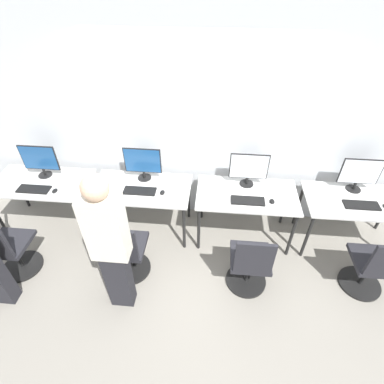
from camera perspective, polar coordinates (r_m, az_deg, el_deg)
The scene contains 22 objects.
ground_plane at distance 4.07m, azimuth -0.18°, elevation -10.97°, with size 20.00×20.00×0.00m, color gray.
wall_back at distance 3.81m, azimuth 0.96°, elevation 12.45°, with size 12.00×0.05×2.80m.
desk_far_left at distance 4.44m, azimuth -26.61°, elevation 0.98°, with size 1.26×0.69×0.74m.
monitor_far_left at distance 4.37m, azimuth -27.02°, elevation 5.46°, with size 0.48×0.18×0.45m.
keyboard_far_left at distance 4.29m, azimuth -27.91°, elevation 0.48°, with size 0.41×0.16×0.02m.
mouse_far_left at distance 4.13m, azimuth -24.68°, elevation 0.21°, with size 0.06×0.09×0.03m.
office_chair_far_left at distance 4.16m, azimuth -31.43°, elevation -9.54°, with size 0.48×0.48×0.92m.
desk_left at distance 3.93m, azimuth -9.53°, elevation -0.04°, with size 1.26×0.69×0.74m.
monitor_left at distance 3.90m, azimuth -9.37°, elevation 5.53°, with size 0.48×0.18×0.45m.
keyboard_left at distance 3.82m, azimuth -9.92°, elevation 0.21°, with size 0.41×0.16×0.02m.
mouse_left at distance 3.75m, azimuth -5.66°, elevation -0.08°, with size 0.06×0.09×0.03m.
office_chair_left at distance 3.63m, azimuth -12.39°, elevation -11.26°, with size 0.48×0.48×0.92m.
person_left at distance 2.95m, azimuth -15.41°, elevation -9.39°, with size 0.36×0.23×1.77m.
desk_right at distance 3.85m, azimuth 10.32°, elevation -1.23°, with size 1.26×0.69×0.74m.
monitor_right at distance 3.81m, azimuth 10.74°, elevation 4.41°, with size 0.48×0.18×0.45m.
keyboard_right at distance 3.68m, azimuth 10.58°, elevation -1.63°, with size 0.41×0.16×0.02m.
mouse_right at distance 3.73m, azimuth 15.01°, elevation -1.73°, with size 0.06×0.09×0.03m.
office_chair_right at distance 3.50m, azimuth 10.93°, elevation -13.56°, with size 0.48×0.48×0.92m.
desk_far_right at distance 4.21m, azimuth 28.82°, elevation -2.20°, with size 1.26×0.69×0.74m.
monitor_far_right at distance 4.19m, azimuth 29.33°, elevation 3.06°, with size 0.48×0.18×0.45m.
keyboard_far_right at distance 4.09m, azimuth 29.59°, elevation -2.19°, with size 0.41×0.16×0.02m.
office_chair_far_right at distance 3.96m, azimuth 31.14°, elevation -12.37°, with size 0.48×0.48×0.92m.
Camera 1 is at (0.25, -2.56, 3.15)m, focal length 28.00 mm.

